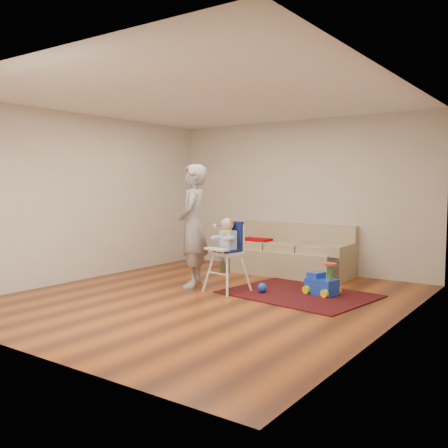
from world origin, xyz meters
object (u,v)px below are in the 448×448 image
Objects in this scene: ride_on_toy at (322,278)px; adult at (193,226)px; toy_ball at (262,288)px; high_chair at (227,256)px; sofa at (288,249)px; side_table at (242,253)px.

adult is at bearing -150.08° from ride_on_toy.
ride_on_toy is 0.86m from toy_ball.
adult is (-0.65, 0.01, 0.41)m from high_chair.
sofa is 1.97m from adult.
high_chair is 0.77m from adult.
sofa is 4.29× the size of side_table.
high_chair is at bearing -92.49° from sofa.
side_table is at bearing 159.21° from adult.
side_table is 2.17m from high_chair.
high_chair is at bearing 58.12° from adult.
side_table is 3.76× the size of toy_ball.
ride_on_toy is 1.39m from high_chair.
high_chair reaches higher than side_table.
sofa reaches higher than side_table.
high_chair is (-0.04, -1.79, 0.09)m from sofa.
ride_on_toy reaches higher than toy_ball.
sofa is at bearing 147.61° from ride_on_toy.
toy_ball is (-0.74, -0.40, -0.16)m from ride_on_toy.
ride_on_toy is at bearing -31.15° from side_table.
sofa is at bearing 105.49° from toy_ball.
sofa is 4.86× the size of ride_on_toy.
sofa is 2.07× the size of high_chair.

